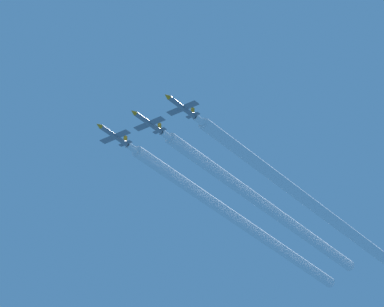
% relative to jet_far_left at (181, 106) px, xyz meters
% --- Properties ---
extents(jet_far_left, '(8.06, 11.74, 2.82)m').
position_rel_jet_far_left_xyz_m(jet_far_left, '(0.00, 0.00, 0.00)').
color(jet_far_left, slate).
extents(jet_inner_left, '(8.06, 11.74, 2.82)m').
position_rel_jet_far_left_xyz_m(jet_inner_left, '(9.65, 0.09, -0.56)').
color(jet_inner_left, slate).
extents(jet_center, '(8.06, 11.74, 2.82)m').
position_rel_jet_far_left_xyz_m(jet_center, '(19.58, 0.58, -0.62)').
color(jet_center, slate).
extents(smoke_trail_far_left, '(2.95, 90.24, 2.95)m').
position_rel_jet_far_left_xyz_m(smoke_trail_far_left, '(-0.00, -50.46, -0.03)').
color(smoke_trail_far_left, white).
extents(smoke_trail_inner_left, '(2.95, 86.87, 2.95)m').
position_rel_jet_far_left_xyz_m(smoke_trail_inner_left, '(9.65, -48.69, -0.59)').
color(smoke_trail_inner_left, white).
extents(smoke_trail_center, '(2.95, 93.13, 2.95)m').
position_rel_jet_far_left_xyz_m(smoke_trail_center, '(19.58, -51.33, -0.65)').
color(smoke_trail_center, white).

